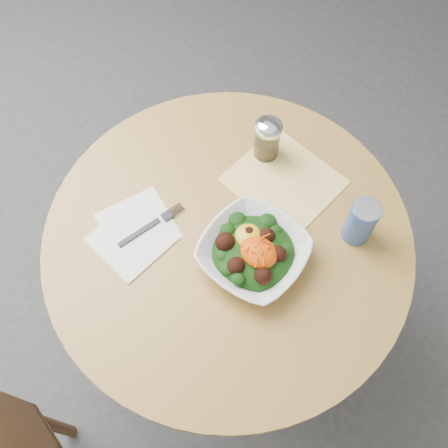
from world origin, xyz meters
name	(u,v)px	position (x,y,z in m)	size (l,w,h in m)	color
ground	(226,321)	(0.00, 0.00, 0.00)	(6.00, 6.00, 0.00)	#323235
table	(227,266)	(0.00, 0.00, 0.55)	(0.90, 0.90, 0.75)	black
cloth_napkin	(284,181)	(0.02, 0.21, 0.75)	(0.25, 0.23, 0.00)	orange
paper_napkins	(135,232)	(-0.18, -0.13, 0.75)	(0.22, 0.24, 0.00)	white
salad_bowl	(254,252)	(0.08, -0.01, 0.78)	(0.24, 0.24, 0.09)	white
fork	(153,224)	(-0.16, -0.09, 0.76)	(0.07, 0.18, 0.00)	black
spice_shaker	(267,139)	(-0.06, 0.25, 0.81)	(0.07, 0.07, 0.13)	silver
beverage_can	(361,222)	(0.24, 0.19, 0.81)	(0.07, 0.07, 0.13)	#0D2497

